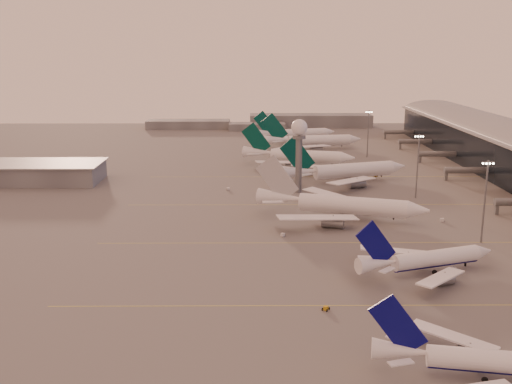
{
  "coord_description": "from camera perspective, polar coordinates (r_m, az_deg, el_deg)",
  "views": [
    {
      "loc": [
        -13.85,
        -115.57,
        56.65
      ],
      "look_at": [
        -12.45,
        76.04,
        10.64
      ],
      "focal_mm": 42.0,
      "sensor_mm": 36.0,
      "label": 1
    }
  ],
  "objects": [
    {
      "name": "ground",
      "position": [
        129.45,
        5.91,
        -12.53
      ],
      "size": [
        700.0,
        700.0,
        0.0
      ],
      "primitive_type": "plane",
      "color": "#5C5959",
      "rests_on": "ground"
    },
    {
      "name": "taxiway_markings",
      "position": [
        185.92,
        13.29,
        -4.61
      ],
      "size": [
        180.0,
        185.25,
        0.02
      ],
      "color": "gold",
      "rests_on": "ground"
    },
    {
      "name": "hangar",
      "position": [
        281.64,
        -22.56,
        1.75
      ],
      "size": [
        82.0,
        27.0,
        8.5
      ],
      "color": "slate",
      "rests_on": "ground"
    },
    {
      "name": "radar_tower",
      "position": [
        239.0,
        4.12,
        4.88
      ],
      "size": [
        6.4,
        6.4,
        31.1
      ],
      "color": "slate",
      "rests_on": "ground"
    },
    {
      "name": "mast_b",
      "position": [
        188.88,
        20.97,
        -0.54
      ],
      "size": [
        3.6,
        0.56,
        25.0
      ],
      "color": "slate",
      "rests_on": "ground"
    },
    {
      "name": "mast_c",
      "position": [
        238.32,
        15.15,
        2.66
      ],
      "size": [
        3.6,
        0.56,
        25.0
      ],
      "color": "slate",
      "rests_on": "ground"
    },
    {
      "name": "mast_d",
      "position": [
        324.42,
        10.63,
        5.67
      ],
      "size": [
        3.6,
        0.56,
        25.0
      ],
      "color": "slate",
      "rests_on": "ground"
    },
    {
      "name": "distant_horizon",
      "position": [
        444.16,
        1.72,
        6.67
      ],
      "size": [
        165.0,
        37.5,
        9.0
      ],
      "color": "slate",
      "rests_on": "ground"
    },
    {
      "name": "narrowbody_near",
      "position": [
        115.63,
        20.46,
        -15.06
      ],
      "size": [
        37.83,
        29.94,
        14.89
      ],
      "color": "white",
      "rests_on": "ground"
    },
    {
      "name": "narrowbody_mid",
      "position": [
        160.93,
        15.94,
        -6.42
      ],
      "size": [
        39.51,
        30.99,
        16.03
      ],
      "color": "white",
      "rests_on": "ground"
    },
    {
      "name": "widebody_white",
      "position": [
        205.9,
        8.11,
        -1.56
      ],
      "size": [
        57.66,
        45.49,
        20.98
      ],
      "color": "white",
      "rests_on": "ground"
    },
    {
      "name": "greentail_a",
      "position": [
        262.49,
        8.53,
        1.74
      ],
      "size": [
        57.9,
        46.02,
        21.76
      ],
      "color": "white",
      "rests_on": "ground"
    },
    {
      "name": "greentail_b",
      "position": [
        298.01,
        4.05,
        3.23
      ],
      "size": [
        55.9,
        44.54,
        20.81
      ],
      "color": "white",
      "rests_on": "ground"
    },
    {
      "name": "greentail_c",
      "position": [
        347.6,
        5.4,
        4.69
      ],
      "size": [
        58.89,
        47.24,
        21.48
      ],
      "color": "white",
      "rests_on": "ground"
    },
    {
      "name": "greentail_d",
      "position": [
        380.11,
        3.8,
        5.43
      ],
      "size": [
        52.66,
        42.0,
        19.52
      ],
      "color": "white",
      "rests_on": "ground"
    },
    {
      "name": "gsv_tug_mid",
      "position": [
        136.23,
        6.66,
        -10.95
      ],
      "size": [
        3.68,
        3.28,
        0.9
      ],
      "color": "#BE9016",
      "rests_on": "ground"
    },
    {
      "name": "gsv_truck_b",
      "position": [
        165.87,
        18.42,
        -6.76
      ],
      "size": [
        6.12,
        4.26,
        2.33
      ],
      "color": "silver",
      "rests_on": "ground"
    },
    {
      "name": "gsv_truck_c",
      "position": [
        185.81,
        2.68,
        -3.9
      ],
      "size": [
        5.48,
        5.14,
        2.24
      ],
      "color": "silver",
      "rests_on": "ground"
    },
    {
      "name": "gsv_catering_b",
      "position": [
        210.26,
        17.39,
        -2.13
      ],
      "size": [
        5.72,
        3.21,
        4.45
      ],
      "color": "silver",
      "rests_on": "ground"
    },
    {
      "name": "gsv_tug_far",
      "position": [
        231.44,
        6.95,
        -0.63
      ],
      "size": [
        3.77,
        4.18,
        1.03
      ],
      "color": "silver",
      "rests_on": "ground"
    },
    {
      "name": "gsv_truck_d",
      "position": [
        245.93,
        -2.69,
        0.46
      ],
      "size": [
        3.39,
        6.17,
        2.36
      ],
      "color": "silver",
      "rests_on": "ground"
    },
    {
      "name": "gsv_tug_hangar",
      "position": [
        276.79,
        11.33,
        1.52
      ],
      "size": [
        3.46,
        2.9,
        0.85
      ],
      "color": "#BE9016",
      "rests_on": "ground"
    }
  ]
}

